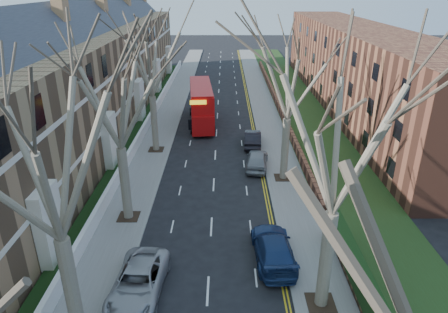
{
  "coord_description": "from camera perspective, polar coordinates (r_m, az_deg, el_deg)",
  "views": [
    {
      "loc": [
        0.88,
        -7.38,
        14.87
      ],
      "look_at": [
        0.83,
        20.82,
        2.54
      ],
      "focal_mm": 32.0,
      "sensor_mm": 36.0,
      "label": 1
    }
  ],
  "objects": [
    {
      "name": "pavement_left",
      "position": [
        49.17,
        -7.99,
        5.86
      ],
      "size": [
        3.0,
        102.0,
        0.12
      ],
      "primitive_type": "cube",
      "color": "slate",
      "rests_on": "ground"
    },
    {
      "name": "pavement_right",
      "position": [
        48.96,
        6.13,
        5.87
      ],
      "size": [
        3.0,
        102.0,
        0.12
      ],
      "primitive_type": "cube",
      "color": "slate",
      "rests_on": "ground"
    },
    {
      "name": "terrace_left",
      "position": [
        42.08,
        -20.38,
        9.34
      ],
      "size": [
        9.7,
        78.0,
        13.6
      ],
      "color": "#8F6B49",
      "rests_on": "ground"
    },
    {
      "name": "flats_right",
      "position": [
        53.95,
        18.41,
        11.89
      ],
      "size": [
        13.97,
        54.0,
        10.0
      ],
      "color": "brown",
      "rests_on": "ground"
    },
    {
      "name": "front_wall_left",
      "position": [
        41.82,
        -11.69,
        3.19
      ],
      "size": [
        0.3,
        78.0,
        1.0
      ],
      "color": "white",
      "rests_on": "ground"
    },
    {
      "name": "grass_verge_right",
      "position": [
        49.6,
        11.34,
        5.89
      ],
      "size": [
        6.0,
        102.0,
        0.06
      ],
      "color": "#223714",
      "rests_on": "ground"
    },
    {
      "name": "tree_left_mid",
      "position": [
        15.83,
        -24.48,
        1.8
      ],
      "size": [
        10.5,
        10.5,
        14.71
      ],
      "color": "#6D614E",
      "rests_on": "ground"
    },
    {
      "name": "tree_left_far",
      "position": [
        24.93,
        -15.43,
        9.73
      ],
      "size": [
        10.15,
        10.15,
        14.22
      ],
      "color": "#6D614E",
      "rests_on": "ground"
    },
    {
      "name": "tree_left_dist",
      "position": [
        36.38,
        -10.68,
        14.84
      ],
      "size": [
        10.5,
        10.5,
        14.71
      ],
      "color": "#6D614E",
      "rests_on": "ground"
    },
    {
      "name": "tree_right_mid",
      "position": [
        16.97,
        16.65,
        4.36
      ],
      "size": [
        10.5,
        10.5,
        14.71
      ],
      "color": "#6D614E",
      "rests_on": "ground"
    },
    {
      "name": "tree_right_far",
      "position": [
        30.3,
        9.48,
        12.61
      ],
      "size": [
        10.15,
        10.15,
        14.22
      ],
      "color": "#6D614E",
      "rests_on": "ground"
    },
    {
      "name": "double_decker_bus",
      "position": [
        45.38,
        -3.26,
        7.27
      ],
      "size": [
        3.33,
        10.48,
        4.34
      ],
      "rotation": [
        0.0,
        0.0,
        3.23
      ],
      "color": "#B60D0D",
      "rests_on": "ground"
    },
    {
      "name": "car_left_far",
      "position": [
        21.91,
        -12.14,
        -17.16
      ],
      "size": [
        2.8,
        5.52,
        1.49
      ],
      "primitive_type": "imported",
      "rotation": [
        0.0,
        0.0,
        -0.06
      ],
      "color": "#A1A2A7",
      "rests_on": "ground"
    },
    {
      "name": "car_right_near",
      "position": [
        23.83,
        7.06,
        -12.84
      ],
      "size": [
        2.47,
        5.49,
        1.56
      ],
      "primitive_type": "imported",
      "rotation": [
        0.0,
        0.0,
        3.19
      ],
      "color": "navy",
      "rests_on": "ground"
    },
    {
      "name": "car_right_mid",
      "position": [
        34.71,
        4.75,
        -0.45
      ],
      "size": [
        2.38,
        4.69,
        1.53
      ],
      "primitive_type": "imported",
      "rotation": [
        0.0,
        0.0,
        3.01
      ],
      "color": "gray",
      "rests_on": "ground"
    },
    {
      "name": "car_right_far",
      "position": [
        39.5,
        4.12,
        2.62
      ],
      "size": [
        1.88,
        4.66,
        1.51
      ],
      "primitive_type": "imported",
      "rotation": [
        0.0,
        0.0,
        3.08
      ],
      "color": "black",
      "rests_on": "ground"
    }
  ]
}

